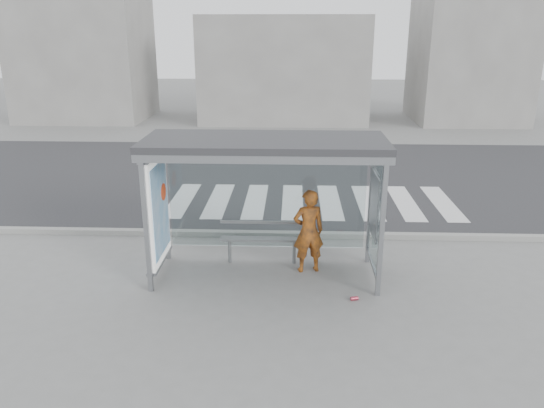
{
  "coord_description": "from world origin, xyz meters",
  "views": [
    {
      "loc": [
        0.49,
        -9.06,
        4.45
      ],
      "look_at": [
        0.12,
        0.2,
        1.36
      ],
      "focal_mm": 35.0,
      "sensor_mm": 36.0,
      "label": 1
    }
  ],
  "objects_px": {
    "person": "(308,231)",
    "soda_can": "(354,298)",
    "bus_shelter": "(244,173)",
    "bench": "(262,239)"
  },
  "relations": [
    {
      "from": "person",
      "to": "soda_can",
      "type": "distance_m",
      "value": 1.59
    },
    {
      "from": "person",
      "to": "soda_can",
      "type": "bearing_deg",
      "value": 110.94
    },
    {
      "from": "bus_shelter",
      "to": "person",
      "type": "distance_m",
      "value": 1.67
    },
    {
      "from": "person",
      "to": "bus_shelter",
      "type": "bearing_deg",
      "value": -4.39
    },
    {
      "from": "bench",
      "to": "person",
      "type": "bearing_deg",
      "value": -20.87
    },
    {
      "from": "person",
      "to": "bench",
      "type": "bearing_deg",
      "value": -33.93
    },
    {
      "from": "bus_shelter",
      "to": "bench",
      "type": "relative_size",
      "value": 2.58
    },
    {
      "from": "person",
      "to": "bench",
      "type": "xyz_separation_m",
      "value": [
        -0.9,
        0.34,
        -0.31
      ]
    },
    {
      "from": "person",
      "to": "bench",
      "type": "distance_m",
      "value": 1.01
    },
    {
      "from": "bus_shelter",
      "to": "soda_can",
      "type": "xyz_separation_m",
      "value": [
        1.95,
        -0.97,
        -1.95
      ]
    }
  ]
}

